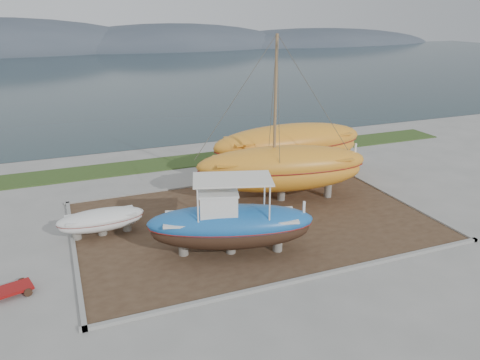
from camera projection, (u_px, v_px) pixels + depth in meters
name	position (u px, v px, depth m)	size (l,w,h in m)	color
ground	(288.00, 256.00, 21.45)	(140.00, 140.00, 0.00)	gray
dirt_patch	(254.00, 221.00, 24.93)	(18.00, 12.00, 0.06)	#422D1E
curb_frame	(254.00, 220.00, 24.91)	(18.60, 12.60, 0.15)	gray
grass_strip	(193.00, 160.00, 34.96)	(44.00, 3.00, 0.08)	#284219
sea	(105.00, 74.00, 82.51)	(260.00, 100.00, 0.04)	#182B31
mountain_ridge	(82.00, 50.00, 130.48)	(200.00, 36.00, 20.00)	#333D49
blue_caique	(231.00, 217.00, 21.00)	(7.54, 2.36, 3.63)	#1C61AF
white_dinghy	(102.00, 223.00, 23.15)	(4.23, 1.59, 1.27)	white
orange_sailboat	(284.00, 122.00, 26.01)	(9.93, 2.93, 9.41)	orange
orange_bare_hull	(289.00, 152.00, 30.97)	(10.54, 3.16, 3.45)	orange
red_trailer	(13.00, 291.00, 18.49)	(2.14, 1.07, 0.30)	#9D1211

